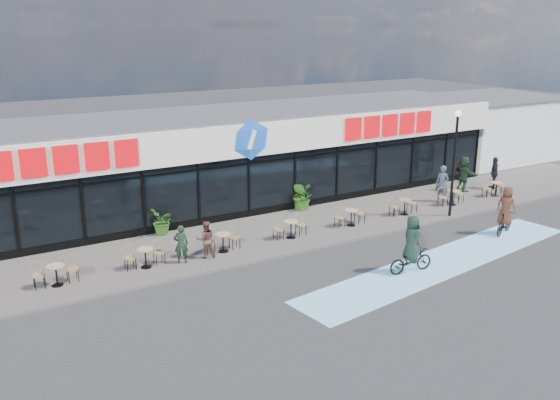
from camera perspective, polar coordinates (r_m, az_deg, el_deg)
name	(u,v)px	position (r m, az deg, el deg)	size (l,w,h in m)	color
ground	(336,269)	(22.26, 5.45, -6.64)	(120.00, 120.00, 0.00)	#28282B
sidewalk	(276,233)	(25.76, -0.40, -3.17)	(44.00, 5.00, 0.10)	#554F4B
bike_lane	(444,261)	(23.69, 15.52, -5.72)	(14.00, 2.20, 0.01)	#7CC9EB
building	(221,158)	(29.77, -5.65, 4.05)	(30.60, 6.57, 4.75)	black
neighbour_building	(488,126)	(43.19, 19.36, 6.71)	(9.20, 7.20, 4.11)	white
lamp_post	(455,154)	(28.24, 16.46, 4.26)	(0.28, 0.28, 4.95)	black
bistro_set_1	(56,272)	(21.90, -20.78, -6.53)	(1.54, 0.62, 0.90)	tan
bistro_set_2	(145,255)	(22.52, -12.90, -5.19)	(1.54, 0.62, 0.90)	tan
bistro_set_3	(222,240)	(23.56, -5.61, -3.86)	(1.54, 0.62, 0.90)	tan
bistro_set_4	(290,227)	(24.94, 0.95, -2.60)	(1.54, 0.62, 0.90)	tan
bistro_set_5	(350,215)	(26.63, 6.74, -1.46)	(1.54, 0.62, 0.90)	tan
bistro_set_6	(403,205)	(28.57, 11.79, -0.46)	(1.54, 0.62, 0.90)	tan
bistro_set_7	(451,196)	(30.70, 16.16, 0.42)	(1.54, 0.62, 0.90)	tan
bistro_set_8	(495,187)	(33.00, 19.95, 1.17)	(1.54, 0.62, 0.90)	tan
potted_plant_left	(162,221)	(25.71, -11.28, -2.03)	(1.06, 0.92, 1.18)	#295418
potted_plant_mid	(300,196)	(28.66, 1.91, 0.38)	(0.73, 0.59, 1.33)	#2E601B
potted_plant_right	(302,198)	(28.68, 2.16, 0.21)	(1.04, 0.90, 1.15)	#265E1A
patron_left	(181,244)	(22.51, -9.50, -4.21)	(0.54, 0.36, 1.49)	black
patron_right	(206,239)	(22.88, -7.16, -3.78)	(0.72, 0.56, 1.48)	#4F3428
pedestrian_a	(442,184)	(30.93, 15.33, 1.51)	(0.68, 0.44, 1.86)	#343E51
pedestrian_b	(464,174)	(33.34, 17.25, 2.43)	(1.74, 0.55, 1.88)	#1A2F1E
pedestrian_c	(494,173)	(34.32, 19.92, 2.47)	(1.03, 0.43, 1.76)	black
cyclist_a	(411,251)	(22.11, 12.51, -4.82)	(1.85, 0.89, 2.17)	black
cyclist_b	(505,215)	(27.25, 20.87, -1.33)	(1.71, 1.02, 2.12)	black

